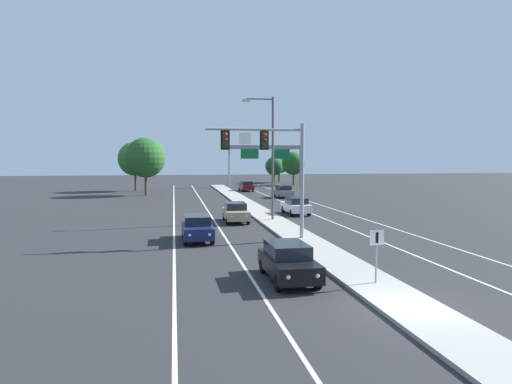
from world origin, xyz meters
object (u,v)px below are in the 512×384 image
(car_oncoming_tan, at_px, (236,212))
(car_receding_darkred, at_px, (246,186))
(tree_far_right_a, at_px, (274,166))
(median_sign_post, at_px, (376,248))
(tree_far_left_c, at_px, (135,159))
(tree_far_right_b, at_px, (294,163))
(tree_far_left_a, at_px, (145,158))
(car_receding_white, at_px, (296,206))
(car_oncoming_navy, at_px, (197,228))
(street_lamp_median, at_px, (270,151))
(highway_sign_gantry, at_px, (265,152))
(overhead_signal_mast, at_px, (272,157))
(tree_far_right_c, at_px, (279,163))
(car_oncoming_black, at_px, (288,261))
(car_receding_grey, at_px, (283,191))

(car_oncoming_tan, relative_size, car_receding_darkred, 0.99)
(car_receding_darkred, distance_m, tree_far_right_a, 22.94)
(median_sign_post, distance_m, car_receding_darkred, 54.89)
(car_receding_darkred, bearing_deg, tree_far_left_c, 169.88)
(tree_far_right_b, xyz_separation_m, tree_far_left_c, (-28.31, -10.99, 0.89))
(tree_far_left_a, distance_m, tree_far_right_b, 32.92)
(car_receding_white, height_order, tree_far_left_a, tree_far_left_a)
(car_receding_darkred, height_order, tree_far_right_a, tree_far_right_a)
(car_oncoming_navy, height_order, car_receding_white, same)
(car_receding_darkred, xyz_separation_m, tree_far_left_a, (-14.97, -5.82, 4.41))
(street_lamp_median, distance_m, tree_far_left_a, 31.19)
(car_receding_darkred, height_order, tree_far_left_a, tree_far_left_a)
(tree_far_right_a, bearing_deg, car_oncoming_navy, -106.37)
(highway_sign_gantry, bearing_deg, car_oncoming_tan, -104.04)
(car_oncoming_tan, relative_size, car_receding_white, 1.00)
(overhead_signal_mast, relative_size, tree_far_right_c, 1.15)
(street_lamp_median, bearing_deg, tree_far_left_c, 109.92)
(median_sign_post, height_order, car_oncoming_black, median_sign_post)
(median_sign_post, xyz_separation_m, car_receding_grey, (6.05, 42.02, -0.77))
(car_receding_darkred, relative_size, tree_far_left_a, 0.56)
(car_receding_grey, xyz_separation_m, tree_far_right_b, (8.30, 26.81, 3.34))
(car_receding_white, bearing_deg, median_sign_post, -97.12)
(overhead_signal_mast, xyz_separation_m, tree_far_right_a, (14.12, 64.79, -1.79))
(tree_far_right_a, bearing_deg, highway_sign_gantry, -110.39)
(car_receding_darkred, bearing_deg, car_receding_white, -90.15)
(car_oncoming_navy, bearing_deg, car_oncoming_tan, 66.59)
(car_receding_grey, bearing_deg, tree_far_right_c, 78.09)
(tree_far_left_a, xyz_separation_m, tree_far_right_a, (23.99, 26.74, -1.74))
(car_receding_darkred, height_order, highway_sign_gantry, highway_sign_gantry)
(car_receding_darkred, distance_m, tree_far_left_c, 17.83)
(overhead_signal_mast, relative_size, car_receding_grey, 1.61)
(street_lamp_median, bearing_deg, car_receding_white, 51.11)
(car_receding_grey, height_order, tree_far_left_a, tree_far_left_a)
(car_oncoming_navy, height_order, tree_far_right_b, tree_far_right_b)
(tree_far_right_b, xyz_separation_m, tree_far_right_c, (-0.39, 10.70, -0.08))
(car_receding_grey, height_order, tree_far_right_b, tree_far_right_b)
(car_receding_grey, distance_m, tree_far_left_a, 19.73)
(car_receding_grey, bearing_deg, car_receding_darkred, 103.04)
(car_oncoming_black, bearing_deg, car_receding_grey, 77.01)
(car_oncoming_navy, distance_m, car_receding_white, 15.55)
(car_receding_darkred, distance_m, highway_sign_gantry, 12.57)
(car_oncoming_navy, relative_size, tree_far_right_a, 0.84)
(street_lamp_median, xyz_separation_m, tree_far_left_a, (-11.62, 28.94, -0.56))
(tree_far_right_b, bearing_deg, highway_sign_gantry, -148.36)
(median_sign_post, bearing_deg, tree_far_left_c, 103.57)
(median_sign_post, relative_size, car_oncoming_black, 0.49)
(overhead_signal_mast, height_order, tree_far_left_c, tree_far_left_c)
(tree_far_right_a, bearing_deg, car_receding_white, -100.00)
(tree_far_right_a, height_order, tree_far_left_c, tree_far_left_c)
(tree_far_right_b, relative_size, tree_far_left_c, 0.82)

